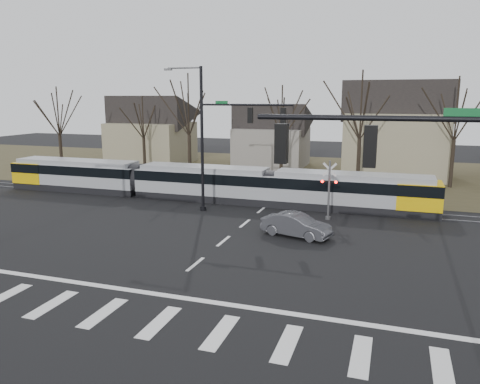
% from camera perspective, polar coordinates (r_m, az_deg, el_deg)
% --- Properties ---
extents(ground, '(140.00, 140.00, 0.00)m').
position_cam_1_polar(ground, '(21.79, -7.62, -10.46)').
color(ground, black).
extents(grass_verge, '(140.00, 28.00, 0.01)m').
position_cam_1_polar(grass_verge, '(51.55, 8.10, 2.34)').
color(grass_verge, '#38331E').
rests_on(grass_verge, ground).
extents(crosswalk, '(27.00, 2.60, 0.01)m').
position_cam_1_polar(crosswalk, '(18.60, -13.18, -14.66)').
color(crosswalk, silver).
rests_on(crosswalk, ground).
extents(stop_line, '(28.00, 0.35, 0.01)m').
position_cam_1_polar(stop_line, '(20.32, -9.88, -12.19)').
color(stop_line, silver).
rests_on(stop_line, ground).
extents(lane_dashes, '(0.18, 30.00, 0.01)m').
position_cam_1_polar(lane_dashes, '(36.20, 3.50, -1.46)').
color(lane_dashes, silver).
rests_on(lane_dashes, ground).
extents(rail_pair, '(90.00, 1.52, 0.06)m').
position_cam_1_polar(rail_pair, '(36.00, 3.42, -1.49)').
color(rail_pair, '#59595E').
rests_on(rail_pair, ground).
extents(tram, '(35.80, 2.66, 2.71)m').
position_cam_1_polar(tram, '(37.67, -4.62, 1.32)').
color(tram, gray).
rests_on(tram, ground).
extents(sedan, '(3.54, 4.89, 1.37)m').
position_cam_1_polar(sedan, '(27.89, 6.87, -4.03)').
color(sedan, '#404046').
rests_on(sedan, ground).
extents(signal_pole_near_right, '(6.72, 0.44, 8.00)m').
position_cam_1_polar(signal_pole_near_right, '(12.51, 22.91, -3.05)').
color(signal_pole_near_right, black).
rests_on(signal_pole_near_right, ground).
extents(signal_pole_far, '(9.28, 0.44, 10.20)m').
position_cam_1_polar(signal_pole_far, '(32.76, -2.08, 7.27)').
color(signal_pole_far, black).
rests_on(signal_pole_far, ground).
extents(rail_crossing_signal, '(1.08, 0.36, 4.00)m').
position_cam_1_polar(rail_crossing_signal, '(31.78, 10.78, -0.01)').
color(rail_crossing_signal, '#59595B').
rests_on(rail_crossing_signal, ground).
extents(tree_row, '(59.20, 7.20, 10.00)m').
position_cam_1_polar(tree_row, '(44.77, 9.42, 7.36)').
color(tree_row, black).
rests_on(tree_row, ground).
extents(house_a, '(9.72, 8.64, 8.60)m').
position_cam_1_polar(house_a, '(59.75, -10.79, 7.80)').
color(house_a, gray).
rests_on(house_a, ground).
extents(house_b, '(8.64, 7.56, 7.65)m').
position_cam_1_polar(house_b, '(56.05, 3.90, 7.23)').
color(house_b, slate).
rests_on(house_b, ground).
extents(house_c, '(10.80, 8.64, 10.10)m').
position_cam_1_polar(house_c, '(51.19, 18.52, 7.69)').
color(house_c, gray).
rests_on(house_c, ground).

